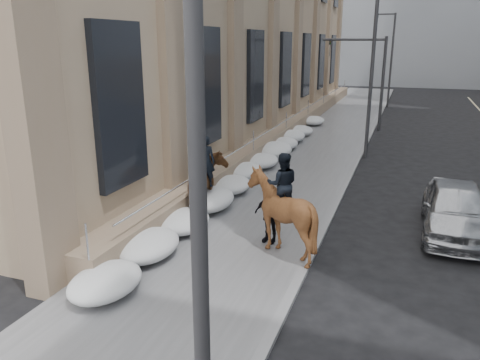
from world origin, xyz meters
The scene contains 13 objects.
ground centered at (0.00, 0.00, 0.00)m, with size 140.00×140.00×0.00m, color black.
sidewalk centered at (0.00, 10.00, 0.06)m, with size 5.00×80.00×0.12m, color #59595C.
curb centered at (2.62, 10.00, 0.06)m, with size 0.24×80.00×0.12m, color slate.
bg_building_far centered at (-6.00, 72.00, 10.00)m, with size 24.00×12.00×20.00m, color gray.
streetlight_near centered at (2.74, -6.00, 4.58)m, with size 1.71×0.24×8.00m.
streetlight_mid centered at (2.74, 14.00, 4.58)m, with size 1.71×0.24×8.00m.
streetlight_far centered at (2.74, 34.00, 4.58)m, with size 1.71×0.24×8.00m.
traffic_signal centered at (2.07, 22.00, 4.00)m, with size 4.10×0.22×6.00m.
snow_bank centered at (-1.42, 8.11, 0.47)m, with size 1.70×18.10×0.76m.
mounted_horse_left centered at (-1.27, 3.56, 1.17)m, with size 1.49×2.49×2.65m.
mounted_horse_right centered at (1.79, 1.51, 1.34)m, with size 2.38×2.53×2.79m.
pedestrian centered at (1.32, 2.09, 0.94)m, with size 0.96×0.40×1.63m, color black.
car_silver centered at (6.41, 4.86, 0.80)m, with size 1.90×4.72×1.61m, color #999BA0.
Camera 1 is at (4.79, -9.99, 5.73)m, focal length 35.00 mm.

